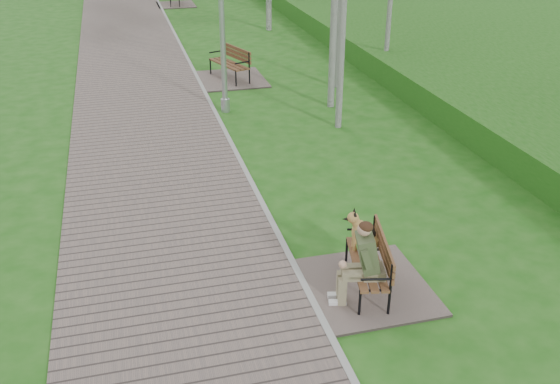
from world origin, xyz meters
The scene contains 5 objects.
ground centered at (0.00, 0.00, 0.00)m, with size 120.00×120.00×0.00m, color #1C5B13.
bench_main centered at (0.81, -5.77, 0.41)m, with size 1.70×1.89×1.48m.
bench_second centered at (0.92, 5.17, 0.22)m, with size 1.94×2.16×1.19m.
bench_third centered at (0.71, 17.98, 0.20)m, with size 1.73×1.92×1.06m.
lamp_post_near centered at (0.28, 2.42, 2.74)m, with size 0.23×0.23×5.87m.
Camera 1 is at (-2.27, -12.64, 5.32)m, focal length 40.00 mm.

